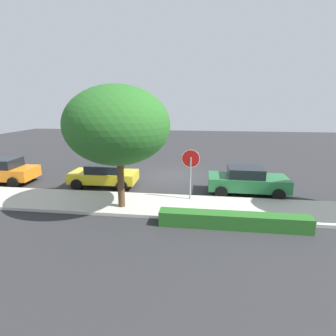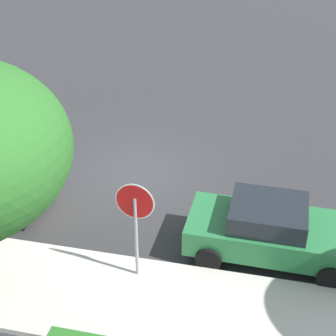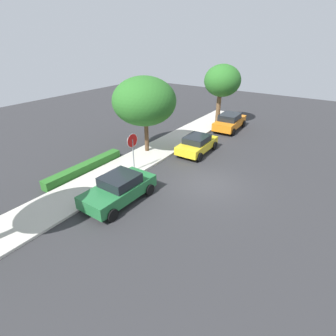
# 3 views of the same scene
# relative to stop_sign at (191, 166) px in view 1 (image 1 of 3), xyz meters

# --- Properties ---
(ground_plane) EXTENTS (60.00, 60.00, 0.00)m
(ground_plane) POSITION_rel_stop_sign_xyz_m (1.34, -4.70, -1.84)
(ground_plane) COLOR #2D2D30
(sidewalk_curb) EXTENTS (32.00, 2.77, 0.14)m
(sidewalk_curb) POSITION_rel_stop_sign_xyz_m (1.34, 0.84, -1.77)
(sidewalk_curb) COLOR beige
(sidewalk_curb) RESTS_ON ground_plane
(stop_sign) EXTENTS (0.89, 0.08, 2.63)m
(stop_sign) POSITION_rel_stop_sign_xyz_m (0.00, 0.00, 0.00)
(stop_sign) COLOR gray
(stop_sign) RESTS_ON ground_plane
(parked_car_green) EXTENTS (4.17, 2.12, 1.48)m
(parked_car_green) POSITION_rel_stop_sign_xyz_m (-2.97, -1.56, -1.09)
(parked_car_green) COLOR #236B38
(parked_car_green) RESTS_ON ground_plane
(parked_car_yellow) EXTENTS (3.87, 2.04, 1.35)m
(parked_car_yellow) POSITION_rel_stop_sign_xyz_m (5.12, -1.82, -1.13)
(parked_car_yellow) COLOR yellow
(parked_car_yellow) RESTS_ON ground_plane
(street_tree_near_corner) EXTENTS (4.53, 4.53, 5.58)m
(street_tree_near_corner) POSITION_rel_stop_sign_xyz_m (3.09, 1.46, 2.02)
(street_tree_near_corner) COLOR #513823
(street_tree_near_corner) RESTS_ON ground_plane
(front_yard_hedge) EXTENTS (5.86, 0.64, 0.60)m
(front_yard_hedge) POSITION_rel_stop_sign_xyz_m (-1.83, 2.63, -1.54)
(front_yard_hedge) COLOR #286623
(front_yard_hedge) RESTS_ON ground_plane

